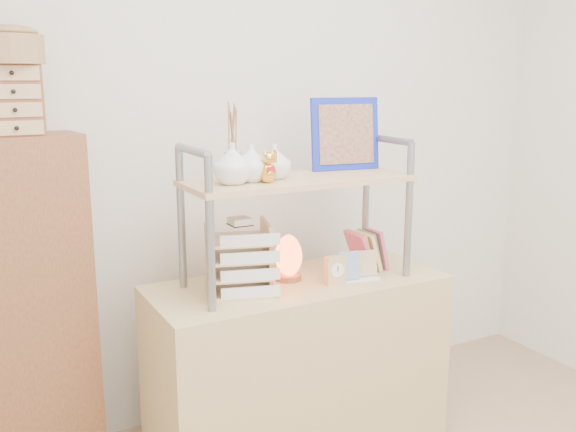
{
  "coord_description": "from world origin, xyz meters",
  "views": [
    {
      "loc": [
        -1.21,
        -0.95,
        1.56
      ],
      "look_at": [
        -0.05,
        1.2,
        1.02
      ],
      "focal_mm": 40.0,
      "sensor_mm": 36.0,
      "label": 1
    }
  ],
  "objects_px": {
    "letter_tray": "(240,263)",
    "salt_lamp": "(288,257)",
    "desk": "(298,367)",
    "cabinet": "(30,311)"
  },
  "relations": [
    {
      "from": "desk",
      "to": "cabinet",
      "type": "distance_m",
      "value": 1.08
    },
    {
      "from": "desk",
      "to": "salt_lamp",
      "type": "height_order",
      "value": "salt_lamp"
    },
    {
      "from": "desk",
      "to": "letter_tray",
      "type": "relative_size",
      "value": 4.1
    },
    {
      "from": "desk",
      "to": "letter_tray",
      "type": "bearing_deg",
      "value": -176.82
    },
    {
      "from": "desk",
      "to": "salt_lamp",
      "type": "distance_m",
      "value": 0.47
    },
    {
      "from": "letter_tray",
      "to": "salt_lamp",
      "type": "height_order",
      "value": "letter_tray"
    },
    {
      "from": "cabinet",
      "to": "salt_lamp",
      "type": "relative_size",
      "value": 7.2
    },
    {
      "from": "desk",
      "to": "letter_tray",
      "type": "height_order",
      "value": "letter_tray"
    },
    {
      "from": "cabinet",
      "to": "salt_lamp",
      "type": "height_order",
      "value": "cabinet"
    },
    {
      "from": "salt_lamp",
      "to": "letter_tray",
      "type": "bearing_deg",
      "value": -168.22
    }
  ]
}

